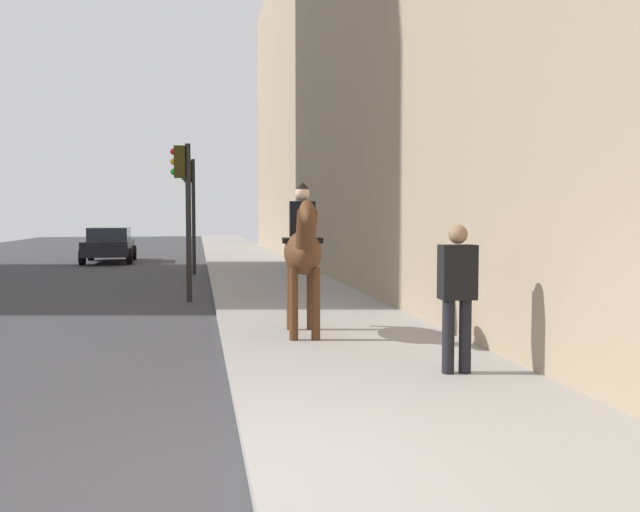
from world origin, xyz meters
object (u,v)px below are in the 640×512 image
car_near_lane (109,244)px  traffic_light_far_curb (191,197)px  mounted_horse_near (303,250)px  pedestrian_greeting (457,288)px  traffic_light_near_curb (184,196)px

car_near_lane → traffic_light_far_curb: bearing=25.6°
car_near_lane → traffic_light_far_curb: size_ratio=1.18×
mounted_horse_near → pedestrian_greeting: 3.04m
pedestrian_greeting → traffic_light_near_curb: 8.67m
pedestrian_greeting → car_near_lane: size_ratio=0.38×
pedestrian_greeting → traffic_light_near_curb: traffic_light_near_curb is taller
car_near_lane → traffic_light_near_curb: 14.21m
mounted_horse_near → car_near_lane: size_ratio=0.52×
car_near_lane → mounted_horse_near: bearing=13.4°
pedestrian_greeting → car_near_lane: pedestrian_greeting is taller
traffic_light_far_curb → traffic_light_near_curb: bearing=179.4°
pedestrian_greeting → car_near_lane: 22.64m
mounted_horse_near → pedestrian_greeting: size_ratio=1.36×
car_near_lane → traffic_light_near_curb: bearing=11.8°
mounted_horse_near → traffic_light_near_curb: 5.65m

